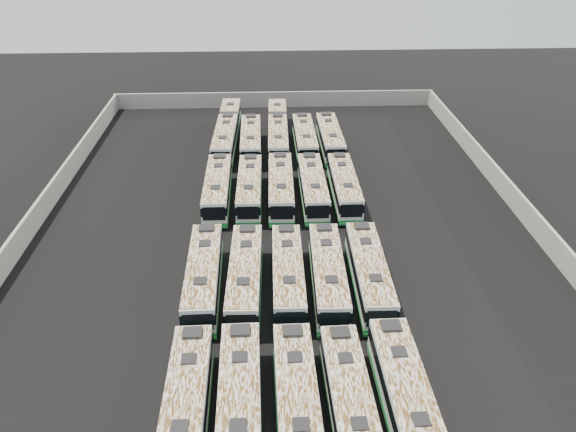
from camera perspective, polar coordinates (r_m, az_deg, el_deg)
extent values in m
plane|color=black|center=(49.00, -0.43, -2.71)|extent=(140.00, 140.00, 0.00)
cube|color=gray|center=(81.63, -1.36, 11.75)|extent=(45.20, 0.30, 2.20)
cube|color=gray|center=(53.87, 24.00, -0.95)|extent=(0.30, 73.20, 2.20)
cube|color=gray|center=(52.73, -25.45, -1.98)|extent=(0.30, 73.20, 2.20)
cube|color=silver|center=(33.39, -10.26, -18.65)|extent=(2.41, 10.94, 2.50)
cube|color=#197332|center=(34.07, -10.12, -19.68)|extent=(2.46, 10.99, 0.38)
cube|color=black|center=(33.08, -10.33, -18.18)|extent=(2.47, 11.00, 0.84)
cube|color=beige|center=(32.45, -10.47, -17.15)|extent=(2.36, 10.72, 0.06)
cube|color=black|center=(30.80, -10.98, -20.28)|extent=(0.87, 0.87, 0.13)
cube|color=black|center=(34.06, -10.05, -14.10)|extent=(0.87, 0.87, 0.13)
cube|color=black|center=(35.63, -9.71, -11.62)|extent=(1.19, 1.02, 0.24)
cylinder|color=black|center=(36.70, -11.09, -15.72)|extent=(0.27, 0.91, 0.91)
cylinder|color=black|center=(36.46, -7.95, -15.74)|extent=(0.27, 0.91, 0.91)
cube|color=silver|center=(33.04, -4.91, -18.76)|extent=(2.49, 11.15, 2.55)
cube|color=#197332|center=(33.74, -4.84, -19.81)|extent=(2.55, 11.20, 0.39)
cube|color=black|center=(32.72, -4.94, -18.27)|extent=(2.56, 11.21, 0.85)
cube|color=beige|center=(32.08, -5.01, -17.21)|extent=(2.44, 10.93, 0.06)
cube|color=black|center=(30.39, -5.11, -20.46)|extent=(0.89, 0.89, 0.13)
cube|color=black|center=(33.73, -4.94, -14.07)|extent=(0.89, 0.89, 0.13)
cube|color=black|center=(35.34, -4.88, -11.53)|extent=(1.22, 1.04, 0.24)
cylinder|color=black|center=(36.35, -6.36, -15.77)|extent=(0.27, 0.93, 0.93)
cylinder|color=black|center=(36.27, -3.11, -15.71)|extent=(0.27, 0.93, 0.93)
cube|color=silver|center=(33.00, 0.96, -18.74)|extent=(2.45, 10.98, 2.51)
cube|color=#197332|center=(33.69, 0.95, -19.78)|extent=(2.50, 11.03, 0.38)
cube|color=black|center=(32.69, 0.97, -18.26)|extent=(2.51, 11.04, 0.84)
cube|color=beige|center=(32.06, 0.98, -17.22)|extent=(2.40, 10.76, 0.06)
cube|color=black|center=(30.40, 1.33, -20.42)|extent=(0.88, 0.88, 0.13)
cube|color=black|center=(33.68, 0.68, -14.13)|extent=(0.88, 0.88, 0.13)
cube|color=black|center=(35.25, 0.43, -11.62)|extent=(1.20, 1.02, 0.24)
cylinder|color=black|center=(36.17, -1.07, -15.83)|extent=(0.27, 0.92, 0.91)
cylinder|color=black|center=(36.26, 2.13, -15.70)|extent=(0.27, 0.92, 0.91)
cube|color=silver|center=(33.25, 6.38, -18.60)|extent=(2.46, 10.71, 2.44)
cube|color=#197332|center=(33.92, 6.29, -19.61)|extent=(2.51, 10.77, 0.37)
cube|color=black|center=(32.95, 6.42, -18.14)|extent=(2.52, 10.78, 0.82)
cube|color=beige|center=(32.33, 6.51, -17.13)|extent=(2.41, 10.50, 0.06)
cube|color=black|center=(30.74, 7.27, -20.19)|extent=(0.86, 0.86, 0.12)
cube|color=black|center=(33.89, 5.85, -14.15)|extent=(0.86, 0.86, 0.12)
cube|color=black|center=(35.41, 5.32, -11.72)|extent=(1.18, 1.00, 0.23)
cylinder|color=black|center=(36.22, 3.84, -15.85)|extent=(0.27, 0.89, 0.89)
cylinder|color=black|center=(36.48, 6.92, -15.64)|extent=(0.27, 0.89, 0.89)
cube|color=silver|center=(33.86, 11.96, -17.91)|extent=(2.47, 11.19, 2.56)
cube|color=#197332|center=(34.55, 11.79, -18.96)|extent=(2.53, 11.24, 0.39)
cube|color=black|center=(33.55, 12.04, -17.42)|extent=(2.54, 11.25, 0.86)
cube|color=beige|center=(32.92, 12.20, -16.37)|extent=(2.42, 10.97, 0.07)
cube|color=black|center=(31.28, 13.35, -19.45)|extent=(0.90, 0.90, 0.13)
cube|color=black|center=(34.53, 11.23, -13.37)|extent=(0.90, 0.90, 0.13)
cube|color=black|center=(36.11, 10.43, -10.92)|extent=(1.22, 1.04, 0.24)
cylinder|color=black|center=(36.85, 8.87, -15.20)|extent=(0.27, 0.93, 0.93)
cylinder|color=black|center=(37.27, 11.98, -14.94)|extent=(0.27, 0.93, 0.93)
cube|color=silver|center=(42.58, -8.55, -6.10)|extent=(2.52, 11.10, 2.53)
cube|color=#197332|center=(43.12, -8.45, -7.09)|extent=(2.57, 11.15, 0.39)
cube|color=black|center=(42.34, -8.59, -5.64)|extent=(2.58, 11.16, 0.85)
cube|color=black|center=(38.04, -9.15, -10.61)|extent=(2.03, 0.10, 1.34)
cube|color=#197332|center=(38.96, -8.99, -12.20)|extent=(2.30, 0.15, 0.26)
cube|color=beige|center=(41.84, -8.68, -4.66)|extent=(2.47, 10.88, 0.06)
cube|color=black|center=(39.81, -8.93, -6.52)|extent=(0.89, 0.89, 0.13)
cube|color=black|center=(43.82, -8.46, -2.77)|extent=(0.89, 0.89, 0.13)
cube|color=black|center=(45.67, -8.28, -1.23)|extent=(1.22, 1.04, 0.24)
cylinder|color=black|center=(40.60, -10.18, -10.33)|extent=(0.28, 0.93, 0.92)
cylinder|color=black|center=(40.39, -7.36, -10.30)|extent=(0.28, 0.93, 0.92)
cylinder|color=black|center=(46.21, -9.36, -4.69)|extent=(0.28, 0.93, 0.92)
cylinder|color=black|center=(46.03, -6.92, -4.64)|extent=(0.28, 0.93, 0.92)
cube|color=silver|center=(42.20, -4.36, -6.19)|extent=(2.52, 11.03, 2.52)
cube|color=#197332|center=(42.75, -4.31, -7.19)|extent=(2.57, 11.08, 0.38)
cube|color=black|center=(41.96, -4.38, -5.73)|extent=(2.58, 11.09, 0.84)
cube|color=black|center=(37.69, -4.77, -10.74)|extent=(2.01, 0.10, 1.33)
cube|color=#197332|center=(38.61, -4.68, -12.33)|extent=(2.29, 0.15, 0.26)
cube|color=beige|center=(41.46, -4.43, -4.75)|extent=(2.47, 10.81, 0.06)
cube|color=black|center=(39.44, -4.60, -6.63)|extent=(0.89, 0.89, 0.13)
cube|color=black|center=(43.43, -4.28, -2.85)|extent=(0.89, 0.89, 0.13)
cube|color=black|center=(45.27, -4.16, -1.30)|extent=(1.21, 1.03, 0.24)
cylinder|color=black|center=(40.20, -5.95, -10.43)|extent=(0.28, 0.92, 0.92)
cylinder|color=black|center=(40.08, -3.11, -10.43)|extent=(0.28, 0.92, 0.92)
cylinder|color=black|center=(45.78, -5.33, -4.75)|extent=(0.28, 0.92, 0.92)
cylinder|color=black|center=(45.67, -2.88, -4.74)|extent=(0.28, 0.92, 0.92)
cube|color=silver|center=(42.28, 0.00, -6.07)|extent=(2.34, 10.77, 2.46)
cube|color=#197332|center=(42.82, 0.00, -7.05)|extent=(2.39, 10.82, 0.38)
cube|color=black|center=(42.05, 0.00, -5.62)|extent=(2.40, 10.83, 0.82)
cube|color=black|center=(37.85, 0.27, -10.49)|extent=(1.97, 0.08, 1.30)
cube|color=#197332|center=(38.75, 0.27, -12.04)|extent=(2.24, 0.12, 0.25)
cube|color=beige|center=(41.56, 0.00, -4.66)|extent=(2.29, 10.55, 0.06)
cube|color=black|center=(39.58, 0.11, -6.49)|extent=(0.86, 0.86, 0.13)
cube|color=black|center=(43.48, -0.10, -2.81)|extent=(0.86, 0.86, 0.13)
cube|color=black|center=(45.29, -0.18, -1.30)|extent=(1.17, 1.00, 0.23)
cylinder|color=black|center=(40.23, -1.22, -10.23)|extent=(0.26, 0.90, 0.90)
cylinder|color=black|center=(40.28, 1.55, -10.17)|extent=(0.26, 0.90, 0.90)
cylinder|color=black|center=(45.71, -1.34, -4.69)|extent=(0.26, 0.90, 0.90)
cylinder|color=black|center=(45.76, 1.06, -4.64)|extent=(0.26, 0.90, 0.90)
cube|color=silver|center=(42.38, 4.09, -6.02)|extent=(2.54, 10.99, 2.51)
cube|color=#197332|center=(42.92, 4.05, -7.01)|extent=(2.59, 11.04, 0.38)
cube|color=black|center=(42.14, 4.11, -5.56)|extent=(2.60, 11.05, 0.84)
cube|color=black|center=(37.89, 4.78, -10.50)|extent=(2.01, 0.11, 1.32)
cube|color=#197332|center=(38.80, 4.70, -12.08)|extent=(2.28, 0.15, 0.26)
cube|color=beige|center=(41.65, 4.15, -4.59)|extent=(2.49, 10.77, 0.06)
cube|color=black|center=(39.64, 4.44, -6.44)|extent=(0.89, 0.89, 0.13)
cube|color=black|center=(43.60, 3.90, -2.71)|extent=(0.89, 0.89, 0.13)
cube|color=black|center=(45.43, 3.69, -1.18)|extent=(1.21, 1.03, 0.24)
cylinder|color=black|center=(40.24, 3.03, -10.25)|extent=(0.28, 0.92, 0.91)
cylinder|color=black|center=(40.41, 5.84, -10.18)|extent=(0.28, 0.92, 0.91)
cylinder|color=black|center=(45.81, 2.47, -4.62)|extent=(0.28, 0.92, 0.91)
cylinder|color=black|center=(45.96, 4.91, -4.58)|extent=(0.28, 0.92, 0.91)
cube|color=silver|center=(42.85, 8.24, -5.83)|extent=(2.47, 11.03, 2.52)
cube|color=#197332|center=(43.39, 8.16, -6.82)|extent=(2.52, 11.08, 0.38)
cube|color=black|center=(42.61, 8.28, -5.37)|extent=(2.53, 11.09, 0.84)
cube|color=black|center=(38.38, 9.53, -10.24)|extent=(2.02, 0.09, 1.33)
cube|color=#197332|center=(39.29, 9.36, -11.81)|extent=(2.29, 0.14, 0.26)
cube|color=beige|center=(42.12, 8.37, -4.40)|extent=(2.42, 10.81, 0.06)
cube|color=black|center=(40.12, 8.90, -6.23)|extent=(0.88, 0.88, 0.13)
cube|color=black|center=(44.06, 7.90, -2.54)|extent=(0.88, 0.88, 0.13)
cube|color=black|center=(45.89, 7.51, -1.03)|extent=(1.21, 1.03, 0.24)
cylinder|color=black|center=(40.63, 7.50, -10.04)|extent=(0.27, 0.92, 0.92)
cylinder|color=black|center=(40.97, 10.25, -9.92)|extent=(0.27, 0.92, 0.92)
cylinder|color=black|center=(46.19, 6.29, -4.46)|extent=(0.27, 0.92, 0.92)
cylinder|color=black|center=(46.49, 8.69, -4.40)|extent=(0.27, 0.92, 0.92)
cube|color=silver|center=(54.98, -7.16, 2.78)|extent=(2.36, 10.96, 2.51)
cube|color=#197332|center=(55.40, -7.10, 1.93)|extent=(2.41, 11.02, 0.38)
cube|color=black|center=(54.79, -7.19, 3.16)|extent=(2.42, 11.03, 0.84)
cube|color=black|center=(50.01, -7.55, 0.23)|extent=(2.01, 0.07, 1.32)
cube|color=#197332|center=(50.70, -7.45, -1.14)|extent=(2.28, 0.12, 0.26)
cube|color=beige|center=(54.41, -7.24, 3.98)|extent=(2.31, 10.75, 0.06)
cube|color=black|center=(52.22, -7.41, 2.92)|extent=(0.87, 0.87, 0.13)
cube|color=black|center=(56.55, -7.10, 5.12)|extent=(0.87, 0.87, 0.13)
cube|color=black|center=(58.53, -6.98, 6.06)|extent=(1.19, 1.01, 0.24)
cylinder|color=black|center=(52.52, -8.37, -0.07)|extent=(0.26, 0.91, 0.91)
cylinder|color=black|center=(52.35, -6.25, -0.02)|extent=(0.26, 0.91, 0.91)
cylinder|color=black|center=(58.68, -7.84, 3.33)|extent=(0.26, 0.91, 0.91)
cylinder|color=black|center=(58.53, -5.93, 3.38)|extent=(0.26, 0.91, 0.91)
cube|color=silver|center=(54.79, -3.91, 2.81)|extent=(2.33, 10.71, 2.45)
cube|color=#197332|center=(55.20, -3.88, 1.98)|extent=(2.38, 10.76, 0.37)
cube|color=black|center=(54.61, -3.93, 3.19)|extent=(2.39, 10.77, 0.82)
cube|color=black|center=(49.92, -4.09, 0.32)|extent=(1.96, 0.08, 1.29)
cube|color=#197332|center=(50.60, -4.04, -1.03)|extent=(2.23, 0.12, 0.25)
cube|color=beige|center=(54.23, -3.96, 3.99)|extent=(2.29, 10.49, 0.06)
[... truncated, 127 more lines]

